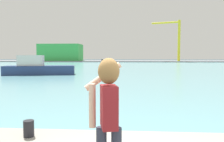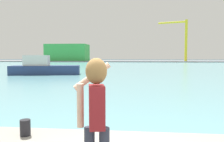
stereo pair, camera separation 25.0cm
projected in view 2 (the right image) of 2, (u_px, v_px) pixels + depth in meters
name	position (u px, v px, depth m)	size (l,w,h in m)	color
ground_plane	(134.00, 66.00, 52.90)	(220.00, 220.00, 0.00)	#334751
harbor_water	(134.00, 65.00, 54.88)	(140.00, 100.00, 0.02)	#6BA8B2
far_shore_dock	(134.00, 61.00, 94.58)	(140.00, 20.00, 0.40)	gray
person_photographer	(96.00, 109.00, 2.92)	(0.53, 0.54, 1.74)	#2D3342
harbor_bollard	(25.00, 128.00, 4.92)	(0.23, 0.23, 0.36)	black
boat_moored	(43.00, 68.00, 27.30)	(8.57, 3.87, 2.38)	navy
warehouse_left	(68.00, 53.00, 94.98)	(17.24, 9.98, 6.98)	green
port_crane	(183.00, 36.00, 85.97)	(10.83, 4.13, 16.00)	yellow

